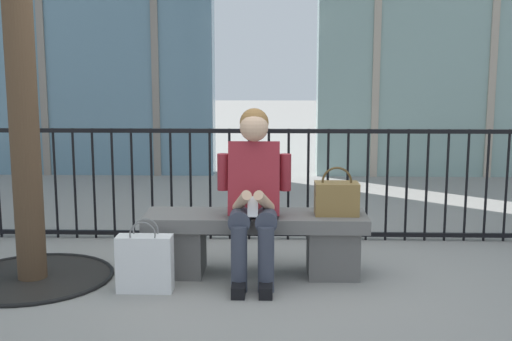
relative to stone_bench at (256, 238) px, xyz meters
The scene contains 6 objects.
ground_plane 0.27m from the stone_bench, ahead, with size 60.00×60.00×0.00m, color gray.
stone_bench is the anchor object (origin of this frame).
seated_person_with_phone 0.40m from the stone_bench, 93.92° to the right, with size 0.52×0.66×1.21m.
handbag_on_bench 0.65m from the stone_bench, ahead, with size 0.31×0.19×0.35m.
shopping_bag 0.83m from the stone_bench, 151.81° to the right, with size 0.37×0.14×0.49m.
plaza_railing 0.98m from the stone_bench, 90.00° to the left, with size 9.11×0.04×0.98m.
Camera 1 is at (0.13, -4.35, 1.45)m, focal length 43.29 mm.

